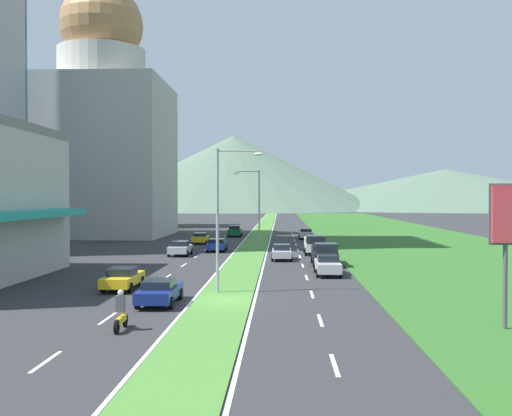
% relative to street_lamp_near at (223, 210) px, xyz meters
% --- Properties ---
extents(ground_plane, '(600.00, 600.00, 0.00)m').
position_rel_street_lamp_near_xyz_m(ground_plane, '(0.29, -2.72, -5.08)').
color(ground_plane, '#2D2D30').
extents(grass_median, '(3.20, 240.00, 0.06)m').
position_rel_street_lamp_near_xyz_m(grass_median, '(0.29, 57.28, -5.05)').
color(grass_median, '#477F33').
rests_on(grass_median, ground_plane).
extents(grass_verge_right, '(24.00, 240.00, 0.06)m').
position_rel_street_lamp_near_xyz_m(grass_verge_right, '(20.89, 57.28, -5.05)').
color(grass_verge_right, '#2D6023').
rests_on(grass_verge_right, ground_plane).
extents(lane_dash_left_1, '(0.16, 2.80, 0.01)m').
position_rel_street_lamp_near_xyz_m(lane_dash_left_1, '(-4.81, -15.23, -5.08)').
color(lane_dash_left_1, silver).
rests_on(lane_dash_left_1, ground_plane).
extents(lane_dash_left_2, '(0.16, 2.80, 0.01)m').
position_rel_street_lamp_near_xyz_m(lane_dash_left_2, '(-4.81, -7.75, -5.08)').
color(lane_dash_left_2, silver).
rests_on(lane_dash_left_2, ground_plane).
extents(lane_dash_left_3, '(0.16, 2.80, 0.01)m').
position_rel_street_lamp_near_xyz_m(lane_dash_left_3, '(-4.81, -0.26, -5.08)').
color(lane_dash_left_3, silver).
rests_on(lane_dash_left_3, ground_plane).
extents(lane_dash_left_4, '(0.16, 2.80, 0.01)m').
position_rel_street_lamp_near_xyz_m(lane_dash_left_4, '(-4.81, 7.23, -5.08)').
color(lane_dash_left_4, silver).
rests_on(lane_dash_left_4, ground_plane).
extents(lane_dash_left_5, '(0.16, 2.80, 0.01)m').
position_rel_street_lamp_near_xyz_m(lane_dash_left_5, '(-4.81, 14.71, -5.08)').
color(lane_dash_left_5, silver).
rests_on(lane_dash_left_5, ground_plane).
extents(lane_dash_left_6, '(0.16, 2.80, 0.01)m').
position_rel_street_lamp_near_xyz_m(lane_dash_left_6, '(-4.81, 22.20, -5.08)').
color(lane_dash_left_6, silver).
rests_on(lane_dash_left_6, ground_plane).
extents(lane_dash_left_7, '(0.16, 2.80, 0.01)m').
position_rel_street_lamp_near_xyz_m(lane_dash_left_7, '(-4.81, 29.69, -5.08)').
color(lane_dash_left_7, silver).
rests_on(lane_dash_left_7, ground_plane).
extents(lane_dash_left_8, '(0.16, 2.80, 0.01)m').
position_rel_street_lamp_near_xyz_m(lane_dash_left_8, '(-4.81, 37.18, -5.08)').
color(lane_dash_left_8, silver).
rests_on(lane_dash_left_8, ground_plane).
extents(lane_dash_left_9, '(0.16, 2.80, 0.01)m').
position_rel_street_lamp_near_xyz_m(lane_dash_left_9, '(-4.81, 44.66, -5.08)').
color(lane_dash_left_9, silver).
rests_on(lane_dash_left_9, ground_plane).
extents(lane_dash_left_10, '(0.16, 2.80, 0.01)m').
position_rel_street_lamp_near_xyz_m(lane_dash_left_10, '(-4.81, 52.15, -5.08)').
color(lane_dash_left_10, silver).
rests_on(lane_dash_left_10, ground_plane).
extents(lane_dash_left_11, '(0.16, 2.80, 0.01)m').
position_rel_street_lamp_near_xyz_m(lane_dash_left_11, '(-4.81, 59.64, -5.08)').
color(lane_dash_left_11, silver).
rests_on(lane_dash_left_11, ground_plane).
extents(lane_dash_right_1, '(0.16, 2.80, 0.01)m').
position_rel_street_lamp_near_xyz_m(lane_dash_right_1, '(5.39, -15.23, -5.08)').
color(lane_dash_right_1, silver).
rests_on(lane_dash_right_1, ground_plane).
extents(lane_dash_right_2, '(0.16, 2.80, 0.01)m').
position_rel_street_lamp_near_xyz_m(lane_dash_right_2, '(5.39, -7.75, -5.08)').
color(lane_dash_right_2, silver).
rests_on(lane_dash_right_2, ground_plane).
extents(lane_dash_right_3, '(0.16, 2.80, 0.01)m').
position_rel_street_lamp_near_xyz_m(lane_dash_right_3, '(5.39, -0.26, -5.08)').
color(lane_dash_right_3, silver).
rests_on(lane_dash_right_3, ground_plane).
extents(lane_dash_right_4, '(0.16, 2.80, 0.01)m').
position_rel_street_lamp_near_xyz_m(lane_dash_right_4, '(5.39, 7.23, -5.08)').
color(lane_dash_right_4, silver).
rests_on(lane_dash_right_4, ground_plane).
extents(lane_dash_right_5, '(0.16, 2.80, 0.01)m').
position_rel_street_lamp_near_xyz_m(lane_dash_right_5, '(5.39, 14.71, -5.08)').
color(lane_dash_right_5, silver).
rests_on(lane_dash_right_5, ground_plane).
extents(lane_dash_right_6, '(0.16, 2.80, 0.01)m').
position_rel_street_lamp_near_xyz_m(lane_dash_right_6, '(5.39, 22.20, -5.08)').
color(lane_dash_right_6, silver).
rests_on(lane_dash_right_6, ground_plane).
extents(lane_dash_right_7, '(0.16, 2.80, 0.01)m').
position_rel_street_lamp_near_xyz_m(lane_dash_right_7, '(5.39, 29.69, -5.08)').
color(lane_dash_right_7, silver).
rests_on(lane_dash_right_7, ground_plane).
extents(lane_dash_right_8, '(0.16, 2.80, 0.01)m').
position_rel_street_lamp_near_xyz_m(lane_dash_right_8, '(5.39, 37.18, -5.08)').
color(lane_dash_right_8, silver).
rests_on(lane_dash_right_8, ground_plane).
extents(lane_dash_right_9, '(0.16, 2.80, 0.01)m').
position_rel_street_lamp_near_xyz_m(lane_dash_right_9, '(5.39, 44.66, -5.08)').
color(lane_dash_right_9, silver).
rests_on(lane_dash_right_9, ground_plane).
extents(lane_dash_right_10, '(0.16, 2.80, 0.01)m').
position_rel_street_lamp_near_xyz_m(lane_dash_right_10, '(5.39, 52.15, -5.08)').
color(lane_dash_right_10, silver).
rests_on(lane_dash_right_10, ground_plane).
extents(lane_dash_right_11, '(0.16, 2.80, 0.01)m').
position_rel_street_lamp_near_xyz_m(lane_dash_right_11, '(5.39, 59.64, -5.08)').
color(lane_dash_right_11, silver).
rests_on(lane_dash_right_11, ground_plane).
extents(edge_line_median_left, '(0.16, 240.00, 0.01)m').
position_rel_street_lamp_near_xyz_m(edge_line_median_left, '(-1.46, 57.28, -5.08)').
color(edge_line_median_left, silver).
rests_on(edge_line_median_left, ground_plane).
extents(edge_line_median_right, '(0.16, 240.00, 0.01)m').
position_rel_street_lamp_near_xyz_m(edge_line_median_right, '(2.04, 57.28, -5.08)').
color(edge_line_median_right, silver).
rests_on(edge_line_median_right, ground_plane).
extents(domed_building, '(19.53, 19.53, 37.92)m').
position_rel_street_lamp_near_xyz_m(domed_building, '(-23.46, 52.88, 10.78)').
color(domed_building, '#B7B2A8').
rests_on(domed_building, ground_plane).
extents(midrise_colored, '(15.59, 15.59, 22.72)m').
position_rel_street_lamp_near_xyz_m(midrise_colored, '(-29.24, 79.58, 6.27)').
color(midrise_colored, yellow).
rests_on(midrise_colored, ground_plane).
extents(hill_far_left, '(151.63, 151.63, 43.46)m').
position_rel_street_lamp_near_xyz_m(hill_far_left, '(-116.72, 244.42, 16.65)').
color(hill_far_left, '#3D5647').
rests_on(hill_far_left, ground_plane).
extents(hill_far_center, '(140.51, 140.51, 34.80)m').
position_rel_street_lamp_near_xyz_m(hill_far_center, '(-19.13, 244.02, 12.32)').
color(hill_far_center, '#516B56').
rests_on(hill_far_center, ground_plane).
extents(hill_far_right, '(196.76, 196.76, 20.49)m').
position_rel_street_lamp_near_xyz_m(hill_far_right, '(89.43, 276.83, 5.16)').
color(hill_far_right, '#516B56').
rests_on(hill_far_right, ground_plane).
extents(street_lamp_near, '(2.87, 0.36, 8.80)m').
position_rel_street_lamp_near_xyz_m(street_lamp_near, '(0.00, 0.00, 0.00)').
color(street_lamp_near, '#99999E').
rests_on(street_lamp_near, ground_plane).
extents(street_lamp_mid, '(2.90, 0.42, 8.84)m').
position_rel_street_lamp_near_xyz_m(street_lamp_mid, '(0.79, 30.29, 0.02)').
color(street_lamp_mid, '#99999E').
rests_on(street_lamp_mid, ground_plane).
extents(car_0, '(2.00, 4.78, 1.64)m').
position_rel_street_lamp_near_xyz_m(car_0, '(-3.26, 51.90, -4.26)').
color(car_0, '#0C5128').
rests_on(car_0, ground_plane).
extents(car_1, '(1.92, 4.62, 1.44)m').
position_rel_street_lamp_near_xyz_m(car_1, '(7.02, 47.05, -4.33)').
color(car_1, '#B2B2B7').
rests_on(car_1, ground_plane).
extents(car_2, '(1.92, 4.70, 1.39)m').
position_rel_street_lamp_near_xyz_m(car_2, '(-6.50, 1.29, -4.36)').
color(car_2, yellow).
rests_on(car_2, ground_plane).
extents(car_3, '(1.99, 4.67, 1.35)m').
position_rel_street_lamp_near_xyz_m(car_3, '(-3.09, -3.83, -4.37)').
color(car_3, navy).
rests_on(car_3, ground_plane).
extents(car_4, '(2.02, 4.36, 1.46)m').
position_rel_street_lamp_near_xyz_m(car_4, '(-6.53, 23.04, -4.33)').
color(car_4, '#B2B2B7').
rests_on(car_4, ground_plane).
extents(car_5, '(1.91, 4.21, 1.45)m').
position_rel_street_lamp_near_xyz_m(car_5, '(3.62, 19.28, -4.35)').
color(car_5, '#B2B2B7').
rests_on(car_5, ground_plane).
extents(car_6, '(1.88, 4.72, 1.49)m').
position_rel_street_lamp_near_xyz_m(car_6, '(7.03, 8.77, -4.32)').
color(car_6, '#B2B2B7').
rests_on(car_6, ground_plane).
extents(car_7, '(1.90, 4.09, 1.38)m').
position_rel_street_lamp_near_xyz_m(car_7, '(-6.54, 37.96, -4.37)').
color(car_7, yellow).
rests_on(car_7, ground_plane).
extents(car_8, '(2.01, 4.43, 1.37)m').
position_rel_street_lamp_near_xyz_m(car_8, '(-3.33, 27.68, -4.36)').
color(car_8, navy).
rests_on(car_8, ground_plane).
extents(pickup_truck_0, '(2.18, 5.40, 2.00)m').
position_rel_street_lamp_near_xyz_m(pickup_truck_0, '(7.28, 14.86, -4.10)').
color(pickup_truck_0, black).
rests_on(pickup_truck_0, ground_plane).
extents(pickup_truck_1, '(2.18, 5.40, 2.00)m').
position_rel_street_lamp_near_xyz_m(pickup_truck_1, '(7.01, 24.65, -4.10)').
color(pickup_truck_1, silver).
rests_on(pickup_truck_1, ground_plane).
extents(motorcycle_rider, '(0.36, 2.00, 1.80)m').
position_rel_street_lamp_near_xyz_m(motorcycle_rider, '(-3.48, -10.24, -4.34)').
color(motorcycle_rider, black).
rests_on(motorcycle_rider, ground_plane).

